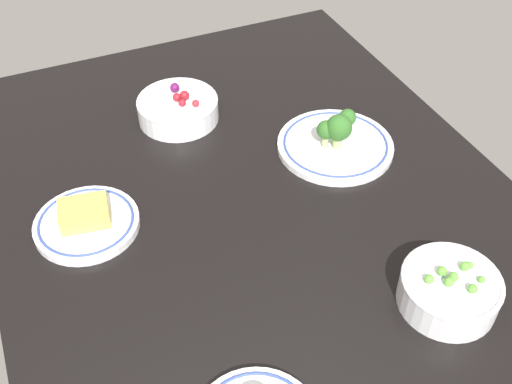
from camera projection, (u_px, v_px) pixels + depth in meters
dining_table at (256, 208)px, 113.90cm from camera, size 121.27×92.00×4.00cm
plate_broccoli at (336, 141)px, 122.05cm from camera, size 22.92×22.92×8.62cm
plate_cheese at (86, 221)px, 106.59cm from camera, size 18.06×18.06×5.28cm
bowl_berries at (178, 108)px, 128.89cm from camera, size 16.79×16.79×6.52cm
bowl_peas at (449, 290)px, 93.84cm from camera, size 15.24×15.24×6.78cm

